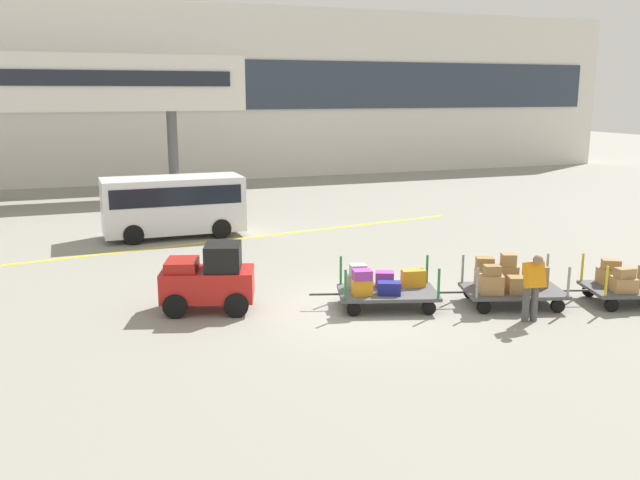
% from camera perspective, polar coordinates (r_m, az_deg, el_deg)
% --- Properties ---
extents(ground_plane, '(120.00, 120.00, 0.00)m').
position_cam_1_polar(ground_plane, '(16.10, 2.74, -5.71)').
color(ground_plane, gray).
extents(apron_lead_line, '(21.67, 3.68, 0.01)m').
position_cam_1_polar(apron_lead_line, '(23.08, -11.21, -0.39)').
color(apron_lead_line, yellow).
rests_on(apron_lead_line, ground_plane).
extents(terminal_building, '(58.37, 2.51, 9.90)m').
position_cam_1_polar(terminal_building, '(40.49, -12.27, 11.96)').
color(terminal_building, silver).
rests_on(terminal_building, ground_plane).
extents(jet_bridge, '(17.50, 3.00, 6.73)m').
position_cam_1_polar(jet_bridge, '(34.04, -22.64, 12.01)').
color(jet_bridge, silver).
rests_on(jet_bridge, ground_plane).
extents(baggage_tug, '(2.34, 1.75, 1.58)m').
position_cam_1_polar(baggage_tug, '(15.90, -9.30, -3.26)').
color(baggage_tug, red).
rests_on(baggage_tug, ground_plane).
extents(baggage_cart_lead, '(3.08, 2.03, 1.10)m').
position_cam_1_polar(baggage_cart_lead, '(16.07, 5.33, -3.93)').
color(baggage_cart_lead, '#4C4C4F').
rests_on(baggage_cart_lead, ground_plane).
extents(baggage_cart_middle, '(3.08, 2.03, 1.18)m').
position_cam_1_polar(baggage_cart_middle, '(16.76, 15.65, -3.42)').
color(baggage_cart_middle, '#4C4C4F').
rests_on(baggage_cart_middle, ground_plane).
extents(baggage_cart_tail, '(3.08, 2.03, 1.10)m').
position_cam_1_polar(baggage_cart_tail, '(17.94, 24.80, -3.32)').
color(baggage_cart_tail, '#4C4C4F').
rests_on(baggage_cart_tail, ground_plane).
extents(baggage_handler, '(0.47, 0.49, 1.56)m').
position_cam_1_polar(baggage_handler, '(15.56, 17.48, -3.58)').
color(baggage_handler, '#4C4C4C').
rests_on(baggage_handler, ground_plane).
extents(shuttle_van, '(4.80, 1.96, 2.10)m').
position_cam_1_polar(shuttle_van, '(24.32, -12.25, 3.16)').
color(shuttle_van, silver).
rests_on(shuttle_van, ground_plane).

